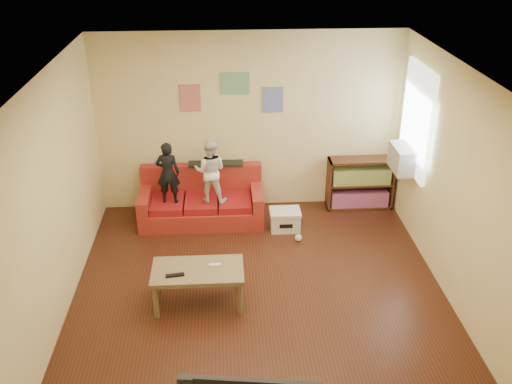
{
  "coord_description": "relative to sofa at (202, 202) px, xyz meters",
  "views": [
    {
      "loc": [
        -0.39,
        -5.5,
        4.21
      ],
      "look_at": [
        0.0,
        0.8,
        1.05
      ],
      "focal_mm": 40.0,
      "sensor_mm": 36.0,
      "label": 1
    }
  ],
  "objects": [
    {
      "name": "remote",
      "position": [
        -0.24,
        -2.18,
        0.22
      ],
      "size": [
        0.22,
        0.08,
        0.02
      ],
      "primitive_type": "cube",
      "rotation": [
        0.0,
        0.0,
        0.14
      ],
      "color": "black",
      "rests_on": "coffee_table"
    },
    {
      "name": "child_b",
      "position": [
        0.15,
        -0.16,
        0.59
      ],
      "size": [
        0.51,
        0.43,
        0.95
      ],
      "primitive_type": "imported",
      "rotation": [
        0.0,
        0.0,
        2.98
      ],
      "color": "white",
      "rests_on": "sofa"
    },
    {
      "name": "bookshelf",
      "position": [
        2.43,
        0.24,
        0.09
      ],
      "size": [
        1.01,
        0.3,
        0.81
      ],
      "color": "#4B2715",
      "rests_on": "ground"
    },
    {
      "name": "artwork_center",
      "position": [
        0.53,
        0.42,
        1.68
      ],
      "size": [
        0.42,
        0.01,
        0.32
      ],
      "primitive_type": "cube",
      "color": "#72B27F",
      "rests_on": "room_shell"
    },
    {
      "name": "window",
      "position": [
        2.95,
        -0.41,
        1.37
      ],
      "size": [
        0.04,
        1.08,
        1.48
      ],
      "primitive_type": "cube",
      "color": "white",
      "rests_on": "room_shell"
    },
    {
      "name": "artwork_right",
      "position": [
        1.08,
        0.42,
        1.43
      ],
      "size": [
        0.3,
        0.01,
        0.38
      ],
      "primitive_type": "cube",
      "color": "#727FCC",
      "rests_on": "room_shell"
    },
    {
      "name": "file_box",
      "position": [
        1.21,
        -0.4,
        -0.11
      ],
      "size": [
        0.44,
        0.34,
        0.3
      ],
      "color": "white",
      "rests_on": "ground"
    },
    {
      "name": "game_controller",
      "position": [
        0.21,
        -2.01,
        0.22
      ],
      "size": [
        0.14,
        0.04,
        0.03
      ],
      "primitive_type": "cube",
      "rotation": [
        0.0,
        0.0,
        0.0
      ],
      "color": "white",
      "rests_on": "coffee_table"
    },
    {
      "name": "room_shell",
      "position": [
        0.73,
        -2.06,
        1.08
      ],
      "size": [
        4.52,
        5.02,
        2.72
      ],
      "color": "#462013",
      "rests_on": "ground"
    },
    {
      "name": "child_a",
      "position": [
        -0.45,
        -0.16,
        0.57
      ],
      "size": [
        0.35,
        0.24,
        0.92
      ],
      "primitive_type": "imported",
      "rotation": [
        0.0,
        0.0,
        3.07
      ],
      "color": "black",
      "rests_on": "sofa"
    },
    {
      "name": "tissue",
      "position": [
        1.36,
        -0.74,
        -0.22
      ],
      "size": [
        0.11,
        0.11,
        0.1
      ],
      "primitive_type": "sphere",
      "rotation": [
        0.0,
        0.0,
        -0.08
      ],
      "color": "white",
      "rests_on": "ground"
    },
    {
      "name": "artwork_left",
      "position": [
        -0.12,
        0.42,
        1.48
      ],
      "size": [
        0.3,
        0.01,
        0.4
      ],
      "primitive_type": "cube",
      "color": "#D87266",
      "rests_on": "room_shell"
    },
    {
      "name": "sofa",
      "position": [
        0.0,
        0.0,
        0.0
      ],
      "size": [
        1.81,
        0.83,
        0.8
      ],
      "color": "#A62B22",
      "rests_on": "ground"
    },
    {
      "name": "coffee_table",
      "position": [
        0.01,
        -2.06,
        0.14
      ],
      "size": [
        1.06,
        0.58,
        0.48
      ],
      "color": "olive",
      "rests_on": "ground"
    },
    {
      "name": "ac_unit",
      "position": [
        2.83,
        -0.41,
        0.81
      ],
      "size": [
        0.28,
        0.55,
        0.35
      ],
      "primitive_type": "cube",
      "color": "#B7B2A3",
      "rests_on": "window"
    }
  ]
}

